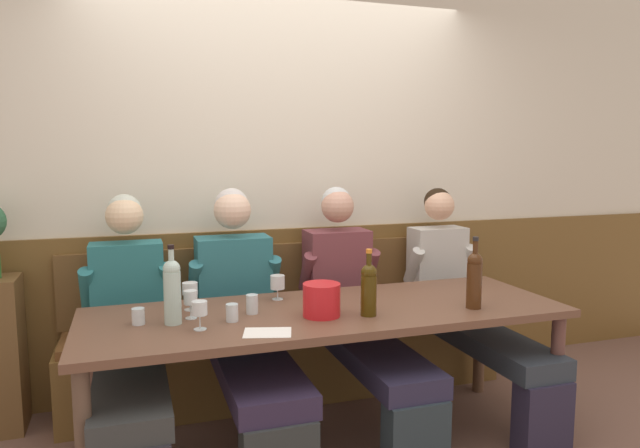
% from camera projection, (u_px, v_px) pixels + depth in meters
% --- Properties ---
extents(room_wall_back, '(6.80, 0.08, 2.80)m').
position_uv_depth(room_wall_back, '(280.00, 172.00, 3.75)').
color(room_wall_back, beige).
rests_on(room_wall_back, ground).
extents(wood_wainscot_panel, '(6.80, 0.03, 1.03)m').
position_uv_depth(wood_wainscot_panel, '(283.00, 306.00, 3.81)').
color(wood_wainscot_panel, brown).
rests_on(wood_wainscot_panel, ground).
extents(wall_bench, '(2.74, 0.42, 0.94)m').
position_uv_depth(wall_bench, '(292.00, 351.00, 3.64)').
color(wall_bench, brown).
rests_on(wall_bench, ground).
extents(dining_table, '(2.44, 0.84, 0.73)m').
position_uv_depth(dining_table, '(327.00, 323.00, 2.95)').
color(dining_table, brown).
rests_on(dining_table, ground).
extents(person_center_right_seat, '(0.50, 1.27, 1.30)m').
position_uv_depth(person_center_right_seat, '(129.00, 330.00, 2.95)').
color(person_center_right_seat, '#2B2931').
rests_on(person_center_right_seat, ground).
extents(person_left_seat, '(0.54, 1.28, 1.32)m').
position_uv_depth(person_left_seat, '(244.00, 314.00, 3.16)').
color(person_left_seat, '#2E3333').
rests_on(person_left_seat, ground).
extents(person_center_left_seat, '(0.50, 1.28, 1.31)m').
position_uv_depth(person_center_left_seat, '(356.00, 305.00, 3.37)').
color(person_center_left_seat, '#28343B').
rests_on(person_center_left_seat, ground).
extents(person_right_seat, '(0.47, 1.27, 1.29)m').
position_uv_depth(person_right_seat, '(466.00, 299.00, 3.57)').
color(person_right_seat, '#282339').
rests_on(person_right_seat, ground).
extents(ice_bucket, '(0.18, 0.18, 0.16)m').
position_uv_depth(ice_bucket, '(322.00, 300.00, 2.80)').
color(ice_bucket, red).
rests_on(ice_bucket, dining_table).
extents(wine_bottle_clear_water, '(0.08, 0.08, 0.37)m').
position_uv_depth(wine_bottle_clear_water, '(474.00, 278.00, 2.94)').
color(wine_bottle_clear_water, '#42230F').
rests_on(wine_bottle_clear_water, dining_table).
extents(wine_bottle_amber_mid, '(0.08, 0.08, 0.33)m').
position_uv_depth(wine_bottle_amber_mid, '(369.00, 288.00, 2.81)').
color(wine_bottle_amber_mid, '#3E2C09').
rests_on(wine_bottle_amber_mid, dining_table).
extents(wine_bottle_green_tall, '(0.08, 0.08, 0.37)m').
position_uv_depth(wine_bottle_green_tall, '(172.00, 290.00, 2.67)').
color(wine_bottle_green_tall, '#ACC6BB').
rests_on(wine_bottle_green_tall, dining_table).
extents(wine_glass_center_rear, '(0.08, 0.08, 0.14)m').
position_uv_depth(wine_glass_center_rear, '(190.00, 290.00, 2.91)').
color(wine_glass_center_rear, silver).
rests_on(wine_glass_center_rear, dining_table).
extents(wine_glass_mid_left, '(0.07, 0.07, 0.14)m').
position_uv_depth(wine_glass_mid_left, '(191.00, 299.00, 2.76)').
color(wine_glass_mid_left, silver).
rests_on(wine_glass_mid_left, dining_table).
extents(wine_glass_right_end, '(0.07, 0.07, 0.13)m').
position_uv_depth(wine_glass_right_end, '(200.00, 309.00, 2.59)').
color(wine_glass_right_end, silver).
rests_on(wine_glass_right_end, dining_table).
extents(wine_glass_mid_right, '(0.08, 0.08, 0.13)m').
position_uv_depth(wine_glass_mid_right, '(278.00, 283.00, 3.12)').
color(wine_glass_mid_right, silver).
rests_on(wine_glass_mid_right, dining_table).
extents(water_tumbler_right, '(0.06, 0.06, 0.08)m').
position_uv_depth(water_tumbler_right, '(138.00, 316.00, 2.67)').
color(water_tumbler_right, silver).
rests_on(water_tumbler_right, dining_table).
extents(water_tumbler_center, '(0.06, 0.06, 0.10)m').
position_uv_depth(water_tumbler_center, '(252.00, 304.00, 2.85)').
color(water_tumbler_center, silver).
rests_on(water_tumbler_center, dining_table).
extents(water_tumbler_left, '(0.06, 0.06, 0.08)m').
position_uv_depth(water_tumbler_left, '(232.00, 313.00, 2.72)').
color(water_tumbler_left, silver).
rests_on(water_tumbler_left, dining_table).
extents(tasting_sheet_left_guest, '(0.24, 0.20, 0.00)m').
position_uv_depth(tasting_sheet_left_guest, '(267.00, 333.00, 2.55)').
color(tasting_sheet_left_guest, white).
rests_on(tasting_sheet_left_guest, dining_table).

